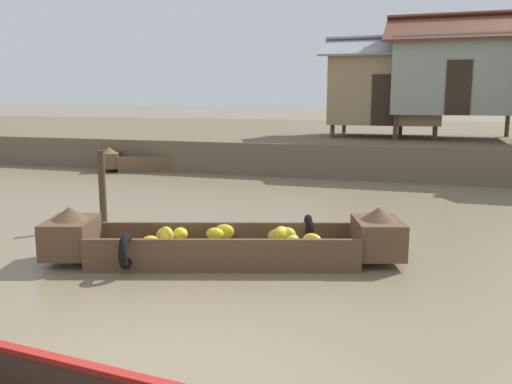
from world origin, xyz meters
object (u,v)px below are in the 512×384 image
(cargo_boat_upstream, at_px, (181,162))
(mooring_post, at_px, (102,188))
(banana_boat, at_px, (225,242))
(stilt_house_left, at_px, (387,87))
(stilt_house_mid_left, at_px, (457,74))

(cargo_boat_upstream, bearing_deg, mooring_post, -74.45)
(cargo_boat_upstream, bearing_deg, banana_boat, -60.58)
(stilt_house_left, relative_size, mooring_post, 3.11)
(cargo_boat_upstream, xyz_separation_m, stilt_house_left, (6.77, 4.01, 2.64))
(stilt_house_left, bearing_deg, cargo_boat_upstream, -149.34)
(mooring_post, bearing_deg, stilt_house_mid_left, 59.69)
(mooring_post, bearing_deg, cargo_boat_upstream, 105.55)
(cargo_boat_upstream, distance_m, stilt_house_mid_left, 10.39)
(banana_boat, height_order, stilt_house_left, stilt_house_left)
(banana_boat, xyz_separation_m, stilt_house_left, (1.30, 13.73, 2.63))
(banana_boat, height_order, cargo_boat_upstream, banana_boat)
(stilt_house_mid_left, height_order, mooring_post, stilt_house_mid_left)
(stilt_house_left, bearing_deg, banana_boat, -95.39)
(cargo_boat_upstream, height_order, stilt_house_mid_left, stilt_house_mid_left)
(stilt_house_left, xyz_separation_m, mooring_post, (-4.48, -12.25, -2.18))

